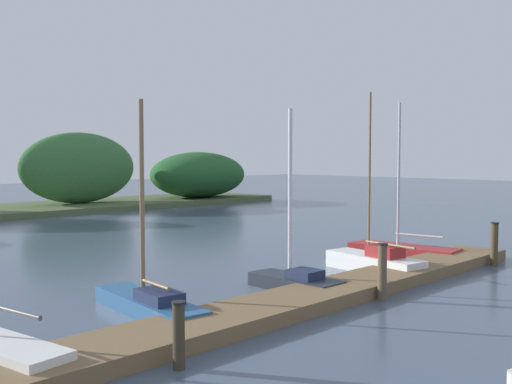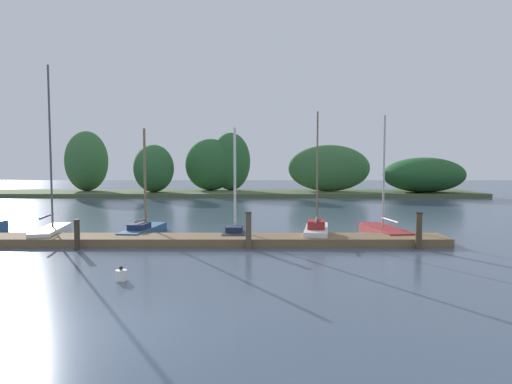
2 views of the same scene
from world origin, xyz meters
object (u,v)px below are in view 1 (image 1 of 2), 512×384
object	(u,v)px
mooring_piling_3	(494,244)
sailboat_2	(147,300)
sailboat_5	(400,249)
mooring_piling_2	(382,272)
mooring_piling_1	(179,335)
sailboat_4	(372,261)
sailboat_3	(293,278)

from	to	relation	value
mooring_piling_3	sailboat_2	bearing A→B (deg)	164.27
sailboat_5	mooring_piling_2	bearing A→B (deg)	110.71
sailboat_2	mooring_piling_2	world-z (taller)	sailboat_2
sailboat_2	mooring_piling_1	world-z (taller)	sailboat_2
sailboat_4	sailboat_5	xyz separation A→B (m)	(3.39, 0.98, -0.10)
sailboat_5	sailboat_2	bearing A→B (deg)	83.51
sailboat_4	mooring_piling_1	bearing A→B (deg)	113.53
sailboat_2	sailboat_4	xyz separation A→B (m)	(8.23, -0.99, 0.05)
mooring_piling_1	mooring_piling_3	world-z (taller)	mooring_piling_3
sailboat_5	mooring_piling_3	distance (m)	3.46
sailboat_3	mooring_piling_2	bearing A→B (deg)	-164.41
sailboat_4	sailboat_2	bearing A→B (deg)	92.37
sailboat_3	mooring_piling_3	size ratio (longest dim) A/B	3.40
mooring_piling_1	sailboat_3	bearing A→B (deg)	23.42
mooring_piling_1	mooring_piling_2	xyz separation A→B (m)	(6.94, 0.21, 0.14)
sailboat_4	sailboat_5	distance (m)	3.53
sailboat_3	mooring_piling_1	xyz separation A→B (m)	(-6.27, -2.72, 0.28)
sailboat_2	sailboat_3	xyz separation A→B (m)	(4.44, -0.84, 0.02)
mooring_piling_2	mooring_piling_3	xyz separation A→B (m)	(6.96, -0.06, -0.00)
sailboat_3	sailboat_4	bearing A→B (deg)	-91.81
sailboat_3	sailboat_5	size ratio (longest dim) A/B	0.89
sailboat_5	mooring_piling_2	world-z (taller)	sailboat_5
sailboat_5	mooring_piling_3	bearing A→B (deg)	-178.78
sailboat_3	mooring_piling_1	distance (m)	6.84
sailboat_5	mooring_piling_1	xyz separation A→B (m)	(-13.45, -3.54, 0.35)
mooring_piling_3	sailboat_5	bearing A→B (deg)	97.66
sailboat_2	sailboat_3	bearing A→B (deg)	-93.29
sailboat_2	sailboat_4	bearing A→B (deg)	-89.47
sailboat_2	mooring_piling_2	bearing A→B (deg)	-115.79
sailboat_4	mooring_piling_2	xyz separation A→B (m)	(-3.11, -2.35, 0.39)
sailboat_4	mooring_piling_1	xyz separation A→B (m)	(-10.06, -2.56, 0.25)
sailboat_5	mooring_piling_1	distance (m)	13.91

